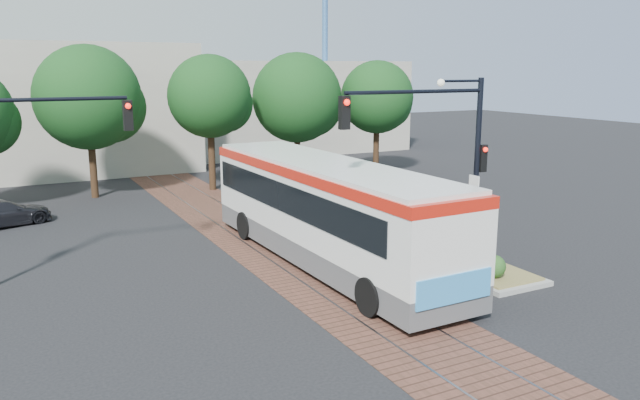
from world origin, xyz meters
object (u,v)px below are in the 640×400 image
at_px(city_bus, 326,207).
at_px(parked_car, 2,213).
at_px(traffic_island, 467,257).
at_px(signal_pole_main, 448,144).
at_px(signal_pole_left, 13,160).

height_order(city_bus, parked_car, city_bus).
distance_m(traffic_island, signal_pole_main, 3.95).
relative_size(city_bus, traffic_island, 2.51).
xyz_separation_m(traffic_island, signal_pole_left, (-13.19, 4.89, 3.54)).
bearing_deg(city_bus, traffic_island, -35.03).
bearing_deg(signal_pole_main, city_bus, 139.62).
distance_m(signal_pole_main, signal_pole_left, 13.14).
bearing_deg(signal_pole_left, city_bus, -13.71).
bearing_deg(signal_pole_left, parked_car, 93.12).
distance_m(signal_pole_left, parked_car, 8.99).
bearing_deg(traffic_island, parked_car, 135.84).
height_order(signal_pole_left, parked_car, signal_pole_left).
relative_size(city_bus, signal_pole_left, 2.18).
distance_m(city_bus, traffic_island, 5.02).
xyz_separation_m(signal_pole_main, signal_pole_left, (-12.23, 4.80, -0.29)).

